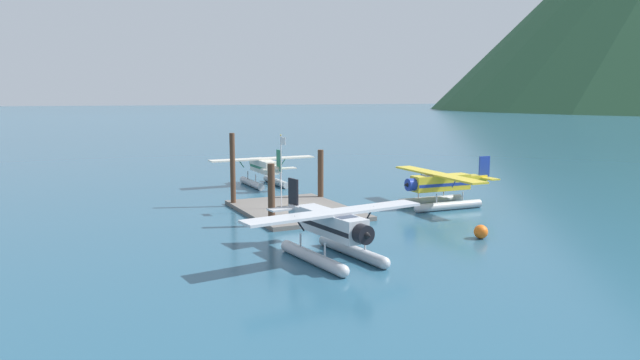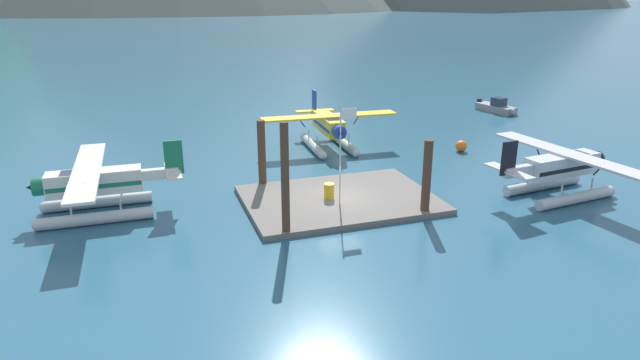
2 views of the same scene
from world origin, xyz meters
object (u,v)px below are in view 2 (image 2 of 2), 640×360
object	(u,v)px
fuel_drum	(329,191)
mooring_buoy	(461,146)
boat_grey_open_east	(497,107)
seaplane_silver_stbd_aft	(561,171)
seaplane_yellow_bow_right	(329,129)
flagpole	(343,143)
seaplane_cream_port_fwd	(95,188)

from	to	relation	value
fuel_drum	mooring_buoy	world-z (taller)	fuel_drum
mooring_buoy	boat_grey_open_east	distance (m)	15.97
mooring_buoy	seaplane_silver_stbd_aft	xyz separation A→B (m)	(0.15, -10.20, 1.15)
seaplane_yellow_bow_right	boat_grey_open_east	xyz separation A→B (m)	(20.50, 7.30, -1.09)
flagpole	fuel_drum	world-z (taller)	flagpole
flagpole	boat_grey_open_east	size ratio (longest dim) A/B	1.14
seaplane_yellow_bow_right	seaplane_cream_port_fwd	distance (m)	18.42
flagpole	seaplane_yellow_bow_right	xyz separation A→B (m)	(3.43, 11.91, -2.19)
seaplane_silver_stbd_aft	boat_grey_open_east	distance (m)	24.23
flagpole	seaplane_silver_stbd_aft	xyz separation A→B (m)	(12.81, -2.29, -2.19)
seaplane_cream_port_fwd	boat_grey_open_east	distance (m)	40.09
flagpole	seaplane_silver_stbd_aft	distance (m)	13.19
fuel_drum	seaplane_yellow_bow_right	distance (m)	11.61
fuel_drum	seaplane_cream_port_fwd	distance (m)	12.68
seaplane_silver_stbd_aft	seaplane_cream_port_fwd	bearing A→B (deg)	167.73
flagpole	seaplane_yellow_bow_right	bearing A→B (deg)	73.95
flagpole	seaplane_silver_stbd_aft	world-z (taller)	flagpole
fuel_drum	mooring_buoy	distance (m)	14.78
mooring_buoy	seaplane_yellow_bow_right	size ratio (longest dim) A/B	0.08
fuel_drum	seaplane_cream_port_fwd	world-z (taller)	seaplane_cream_port_fwd
seaplane_cream_port_fwd	boat_grey_open_east	size ratio (longest dim) A/B	2.15
boat_grey_open_east	seaplane_cream_port_fwd	bearing A→B (deg)	-156.60
seaplane_cream_port_fwd	seaplane_yellow_bow_right	bearing A→B (deg)	27.91
mooring_buoy	seaplane_cream_port_fwd	world-z (taller)	seaplane_cream_port_fwd
flagpole	boat_grey_open_east	xyz separation A→B (m)	(23.93, 19.20, -3.28)
fuel_drum	seaplane_silver_stbd_aft	xyz separation A→B (m)	(13.22, -3.28, 0.84)
flagpole	seaplane_silver_stbd_aft	size ratio (longest dim) A/B	0.53
seaplane_yellow_bow_right	flagpole	bearing A→B (deg)	-106.05
flagpole	seaplane_yellow_bow_right	distance (m)	12.58
mooring_buoy	seaplane_yellow_bow_right	bearing A→B (deg)	156.55
fuel_drum	seaplane_silver_stbd_aft	distance (m)	13.64
seaplane_cream_port_fwd	boat_grey_open_east	xyz separation A→B (m)	(36.78, 15.92, -1.09)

